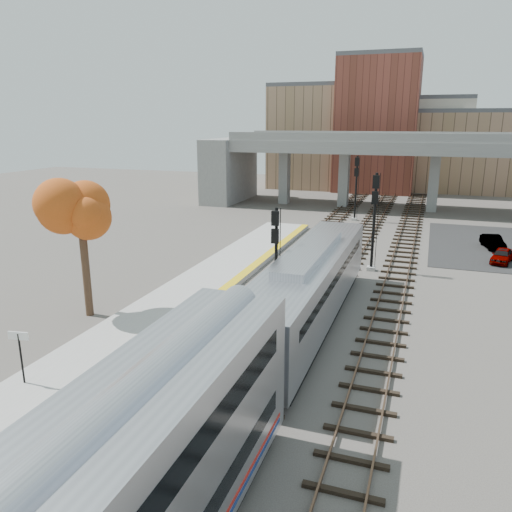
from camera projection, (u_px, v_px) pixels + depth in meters
The scene contains 15 objects.
ground at pixel (262, 362), 23.21m from camera, with size 160.00×160.00×0.00m, color #47423D.
platform at pixel (128, 337), 25.48m from camera, with size 4.50×60.00×0.35m, color #9E9E99.
yellow_strip at pixel (161, 339), 24.83m from camera, with size 0.70×60.00×0.01m, color yellow.
tracks at pixel (333, 283), 34.28m from camera, with size 10.70×95.00×0.25m.
overpass at pixel (417, 163), 61.10m from camera, with size 54.00×12.00×9.50m.
buildings_far at pixel (400, 140), 81.37m from camera, with size 43.00×21.00×20.60m.
parking_lot at pixel (512, 247), 44.25m from camera, with size 14.00×18.00×0.04m, color black.
locomotive at pixel (310, 286), 26.85m from camera, with size 3.02×19.05×4.10m.
signal_mast_near at pixel (276, 267), 27.86m from camera, with size 0.60×0.64×6.30m.
signal_mast_mid at pixel (374, 223), 36.42m from camera, with size 0.60×0.64×7.28m.
signal_mast_far at pixel (356, 189), 55.17m from camera, with size 0.60×0.64×7.16m.
station_sign at pixel (20, 347), 20.30m from camera, with size 0.90×0.19×2.27m.
tree at pixel (80, 205), 27.22m from camera, with size 3.60×3.60×8.63m.
car_a at pixel (502, 255), 39.24m from camera, with size 1.35×3.37×1.15m, color #99999E.
car_b at pixel (493, 242), 43.56m from camera, with size 1.25×3.57×1.18m, color #99999E.
Camera 1 is at (6.69, -20.02, 10.87)m, focal length 35.00 mm.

